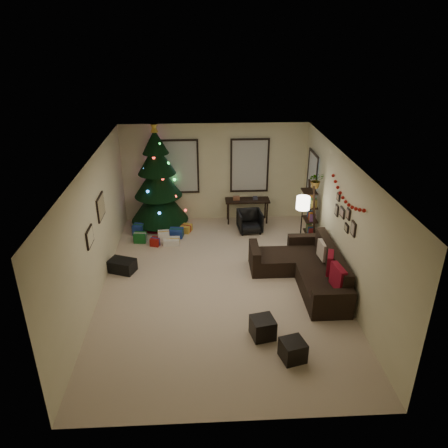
{
  "coord_description": "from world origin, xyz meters",
  "views": [
    {
      "loc": [
        -0.36,
        -7.84,
        5.09
      ],
      "look_at": [
        0.1,
        0.6,
        1.15
      ],
      "focal_mm": 34.86,
      "sensor_mm": 36.0,
      "label": 1
    }
  ],
  "objects_px": {
    "sofa": "(307,269)",
    "desk": "(247,202)",
    "christmas_tree": "(158,184)",
    "desk_chair": "(250,221)",
    "bookshelf": "(311,215)"
  },
  "relations": [
    {
      "from": "sofa",
      "to": "desk",
      "type": "relative_size",
      "value": 2.09
    },
    {
      "from": "christmas_tree",
      "to": "desk",
      "type": "distance_m",
      "value": 2.49
    },
    {
      "from": "desk",
      "to": "desk_chair",
      "type": "bearing_deg",
      "value": -89.46
    },
    {
      "from": "sofa",
      "to": "bookshelf",
      "type": "bearing_deg",
      "value": 75.38
    },
    {
      "from": "sofa",
      "to": "desk_chair",
      "type": "bearing_deg",
      "value": 111.3
    },
    {
      "from": "desk",
      "to": "christmas_tree",
      "type": "bearing_deg",
      "value": -178.61
    },
    {
      "from": "christmas_tree",
      "to": "sofa",
      "type": "height_order",
      "value": "christmas_tree"
    },
    {
      "from": "christmas_tree",
      "to": "bookshelf",
      "type": "relative_size",
      "value": 1.74
    },
    {
      "from": "desk_chair",
      "to": "bookshelf",
      "type": "distance_m",
      "value": 1.7
    },
    {
      "from": "christmas_tree",
      "to": "desk",
      "type": "bearing_deg",
      "value": 1.39
    },
    {
      "from": "christmas_tree",
      "to": "desk",
      "type": "height_order",
      "value": "christmas_tree"
    },
    {
      "from": "bookshelf",
      "to": "christmas_tree",
      "type": "bearing_deg",
      "value": 159.81
    },
    {
      "from": "christmas_tree",
      "to": "desk_chair",
      "type": "bearing_deg",
      "value": -13.74
    },
    {
      "from": "christmas_tree",
      "to": "desk_chair",
      "type": "relative_size",
      "value": 4.92
    },
    {
      "from": "desk_chair",
      "to": "desk",
      "type": "bearing_deg",
      "value": 85.3
    }
  ]
}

